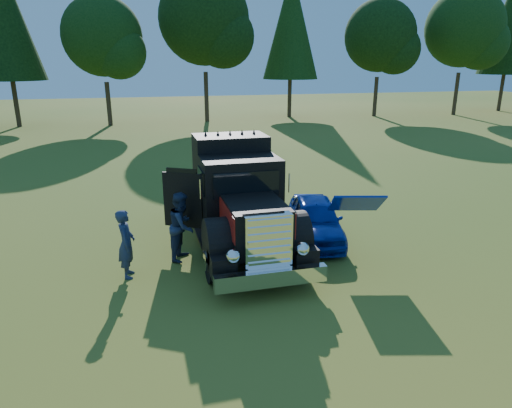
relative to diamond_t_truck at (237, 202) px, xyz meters
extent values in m
plane|color=#34591A|center=(-0.56, -2.20, -1.28)|extent=(120.00, 120.00, 0.00)
cylinder|color=#2D2116|center=(-11.56, 28.30, 1.06)|extent=(0.36, 0.36, 4.68)
cone|color=black|center=(-11.56, 28.30, 7.17)|extent=(5.20, 5.20, 9.75)
cylinder|color=#2D2116|center=(-4.56, 27.30, 0.43)|extent=(0.36, 0.36, 3.42)
sphere|color=black|center=(-4.56, 27.30, 5.56)|extent=(6.08, 6.08, 6.08)
sphere|color=black|center=(-3.42, 26.54, 4.42)|extent=(4.18, 4.18, 4.18)
cylinder|color=#2D2116|center=(3.44, 27.80, 0.79)|extent=(0.36, 0.36, 4.14)
sphere|color=black|center=(3.44, 27.80, 7.00)|extent=(7.36, 7.36, 7.36)
sphere|color=black|center=(4.82, 26.88, 5.62)|extent=(5.06, 5.06, 5.06)
cylinder|color=#2D2116|center=(11.44, 29.30, 0.97)|extent=(0.36, 0.36, 4.50)
cone|color=black|center=(11.44, 29.30, 6.85)|extent=(5.00, 5.00, 9.38)
cylinder|color=#2D2116|center=(19.44, 27.80, 0.52)|extent=(0.36, 0.36, 3.60)
sphere|color=black|center=(19.44, 27.80, 5.92)|extent=(6.40, 6.40, 6.40)
sphere|color=black|center=(20.64, 27.00, 4.72)|extent=(4.40, 4.40, 4.40)
cylinder|color=#2D2116|center=(27.44, 26.80, 0.70)|extent=(0.36, 0.36, 3.96)
sphere|color=black|center=(27.44, 26.80, 6.64)|extent=(7.04, 7.04, 7.04)
sphere|color=black|center=(28.76, 25.92, 5.32)|extent=(4.84, 4.84, 4.84)
cylinder|color=#2D2116|center=(34.44, 28.80, 1.15)|extent=(0.36, 0.36, 4.86)
cone|color=black|center=(34.44, 28.80, 7.50)|extent=(5.40, 5.40, 10.12)
cylinder|color=black|center=(-1.04, -2.08, -0.73)|extent=(0.32, 1.10, 1.10)
cylinder|color=black|center=(1.06, -2.08, -0.73)|extent=(0.32, 1.10, 1.10)
cylinder|color=black|center=(-1.04, 2.72, -0.73)|extent=(0.32, 1.10, 1.10)
cylinder|color=black|center=(1.06, 2.72, -0.73)|extent=(0.32, 1.10, 1.10)
cylinder|color=black|center=(-0.71, 2.72, -0.73)|extent=(0.32, 1.10, 1.10)
cylinder|color=black|center=(0.73, 2.72, -0.73)|extent=(0.32, 1.10, 1.10)
cube|color=black|center=(0.01, 0.52, -0.66)|extent=(1.60, 6.40, 0.28)
cube|color=white|center=(0.01, -3.33, -0.73)|extent=(2.50, 0.22, 0.36)
cube|color=white|center=(0.01, -3.03, -0.03)|extent=(1.05, 0.30, 1.30)
cube|color=black|center=(0.01, -1.98, 0.02)|extent=(1.35, 1.80, 1.10)
cube|color=maroon|center=(-0.68, -1.98, 0.22)|extent=(0.02, 1.80, 0.60)
cube|color=maroon|center=(0.70, -1.98, 0.22)|extent=(0.02, 1.80, 0.60)
cylinder|color=black|center=(-0.94, -2.08, -0.33)|extent=(0.55, 1.24, 1.24)
cylinder|color=black|center=(0.96, -2.08, -0.33)|extent=(0.55, 1.24, 1.24)
sphere|color=white|center=(-0.77, -3.10, -0.23)|extent=(0.32, 0.32, 0.32)
sphere|color=white|center=(0.79, -3.10, -0.23)|extent=(0.32, 0.32, 0.32)
cube|color=black|center=(0.01, -0.43, 0.27)|extent=(2.05, 1.30, 2.10)
cube|color=black|center=(0.01, -1.10, 0.77)|extent=(1.70, 0.05, 0.65)
cube|color=black|center=(0.01, 0.87, 0.47)|extent=(2.05, 1.30, 2.50)
cube|color=black|center=(0.01, 2.52, -0.33)|extent=(2.00, 2.00, 0.35)
cube|color=black|center=(-1.50, -0.05, 0.17)|extent=(0.98, 0.60, 1.50)
cube|color=maroon|center=(-1.53, -0.01, 0.02)|extent=(0.75, 0.44, 0.75)
imported|color=#0815BA|center=(2.29, -0.12, -0.67)|extent=(2.29, 3.82, 1.22)
cube|color=#0815BA|center=(2.72, -1.77, 0.27)|extent=(1.49, 1.23, 0.67)
imported|color=#21264D|center=(-3.00, -1.29, -0.43)|extent=(0.45, 0.64, 1.69)
imported|color=#21274E|center=(-1.59, -0.55, -0.37)|extent=(0.99, 1.08, 1.81)
camera|label=1|loc=(-2.56, -11.83, 3.73)|focal=32.00mm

